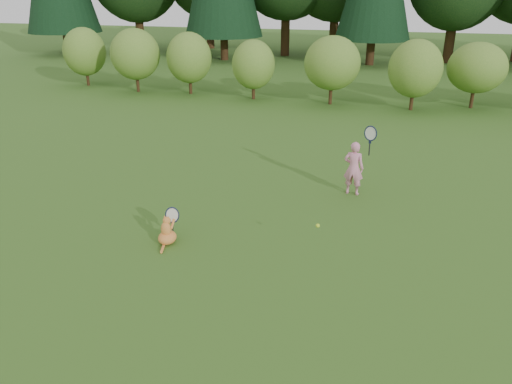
% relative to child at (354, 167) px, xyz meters
% --- Properties ---
extents(ground, '(100.00, 100.00, 0.00)m').
position_rel_child_xyz_m(ground, '(-1.94, -2.94, -0.66)').
color(ground, '#225818').
rests_on(ground, ground).
extents(shrub_row, '(28.00, 3.00, 2.80)m').
position_rel_child_xyz_m(shrub_row, '(-1.94, 10.06, 0.74)').
color(shrub_row, '#4A7825').
rests_on(shrub_row, ground).
extents(child, '(0.71, 0.41, 1.89)m').
position_rel_child_xyz_m(child, '(0.00, 0.00, 0.00)').
color(child, pink).
rests_on(child, ground).
extents(cat, '(0.44, 0.74, 0.76)m').
position_rel_child_xyz_m(cat, '(-3.13, -3.37, -0.37)').
color(cat, orange).
rests_on(cat, ground).
extents(tennis_ball, '(0.07, 0.07, 0.07)m').
position_rel_child_xyz_m(tennis_ball, '(-0.34, -3.11, -0.06)').
color(tennis_ball, '#ABEA1B').
rests_on(tennis_ball, ground).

